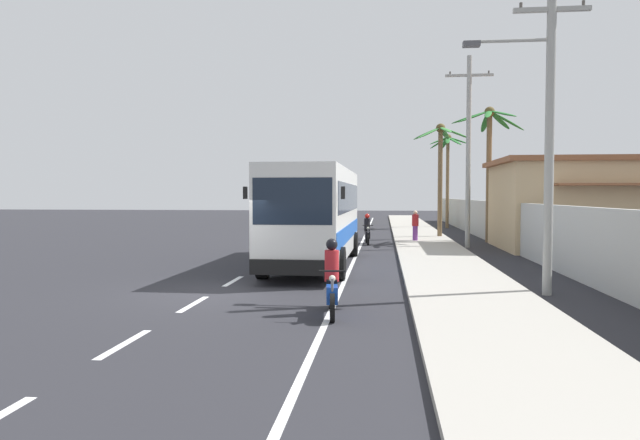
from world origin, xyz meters
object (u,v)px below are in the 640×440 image
(coach_bus_far_lane, at_px, (319,203))
(motorcycle_beside_bus, at_px, (332,284))
(roadside_building, at_px, (613,204))
(coach_bus_foreground, at_px, (316,212))
(palm_second, at_px, (440,156))
(palm_third, at_px, (448,158))
(utility_pole_nearest, at_px, (547,112))
(palm_nearest, at_px, (489,142))
(motorcycle_trailing, at_px, (367,232))
(pedestrian_near_kerb, at_px, (415,225))
(utility_pole_mid, at_px, (468,148))

(coach_bus_far_lane, xyz_separation_m, motorcycle_beside_bus, (4.99, -41.12, -1.23))
(roadside_building, bearing_deg, coach_bus_foreground, -151.33)
(palm_second, bearing_deg, roadside_building, -40.08)
(coach_bus_far_lane, distance_m, palm_third, 14.05)
(utility_pole_nearest, height_order, roadside_building, utility_pole_nearest)
(utility_pole_nearest, distance_m, palm_second, 19.46)
(coach_bus_foreground, height_order, palm_third, palm_third)
(palm_nearest, bearing_deg, palm_second, 133.16)
(coach_bus_foreground, relative_size, utility_pole_nearest, 1.18)
(motorcycle_beside_bus, bearing_deg, palm_second, 78.63)
(motorcycle_trailing, xyz_separation_m, pedestrian_near_kerb, (2.60, 1.09, 0.33))
(utility_pole_mid, bearing_deg, coach_bus_foreground, -131.07)
(palm_third, bearing_deg, motorcycle_trailing, -110.94)
(palm_nearest, bearing_deg, roadside_building, -36.37)
(motorcycle_trailing, bearing_deg, palm_nearest, 16.46)
(coach_bus_far_lane, relative_size, palm_third, 1.55)
(palm_nearest, xyz_separation_m, palm_third, (-0.75, 13.47, -0.01))
(motorcycle_beside_bus, height_order, roadside_building, roadside_building)
(palm_nearest, bearing_deg, pedestrian_near_kerb, -167.83)
(coach_bus_foreground, distance_m, utility_pole_mid, 10.63)
(motorcycle_trailing, distance_m, pedestrian_near_kerb, 2.84)
(coach_bus_far_lane, distance_m, utility_pole_mid, 26.90)
(coach_bus_foreground, relative_size, palm_nearest, 1.43)
(motorcycle_trailing, bearing_deg, palm_second, 46.83)
(utility_pole_mid, bearing_deg, palm_third, 87.06)
(coach_bus_foreground, height_order, palm_nearest, palm_nearest)
(utility_pole_nearest, bearing_deg, palm_third, 88.44)
(pedestrian_near_kerb, relative_size, roadside_building, 0.15)
(pedestrian_near_kerb, bearing_deg, palm_nearest, -23.38)
(motorcycle_beside_bus, distance_m, roadside_building, 20.22)
(utility_pole_nearest, bearing_deg, coach_bus_foreground, 139.70)
(motorcycle_beside_bus, relative_size, pedestrian_near_kerb, 1.19)
(palm_nearest, relative_size, roadside_building, 0.67)
(coach_bus_foreground, relative_size, palm_second, 1.55)
(palm_second, bearing_deg, coach_bus_far_lane, 117.07)
(utility_pole_nearest, relative_size, palm_nearest, 1.21)
(utility_pole_nearest, xyz_separation_m, palm_nearest, (1.58, 16.88, 0.72))
(coach_bus_far_lane, distance_m, motorcycle_trailing, 23.78)
(pedestrian_near_kerb, bearing_deg, palm_third, 41.47)
(utility_pole_nearest, bearing_deg, motorcycle_trailing, 108.82)
(utility_pole_mid, distance_m, palm_second, 6.09)
(coach_bus_far_lane, relative_size, palm_nearest, 1.53)
(utility_pole_mid, xyz_separation_m, palm_nearest, (1.62, 3.47, 0.56))
(palm_nearest, height_order, roadside_building, palm_nearest)
(utility_pole_mid, xyz_separation_m, roadside_building, (6.77, -0.32, -2.79))
(palm_second, bearing_deg, coach_bus_foreground, -113.32)
(pedestrian_near_kerb, distance_m, palm_third, 15.41)
(motorcycle_beside_bus, bearing_deg, utility_pole_nearest, 29.76)
(motorcycle_beside_bus, xyz_separation_m, utility_pole_nearest, (5.35, 3.06, 4.14))
(utility_pole_nearest, relative_size, utility_pole_mid, 0.96)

